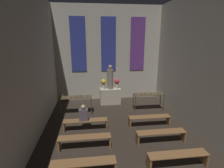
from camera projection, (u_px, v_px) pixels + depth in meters
name	position (u px, v px, depth m)	size (l,w,h in m)	color
wall_back	(108.00, 54.00, 10.44)	(6.49, 0.16, 5.57)	#B2AD9E
wall_left	(23.00, 69.00, 5.45)	(0.12, 9.76, 5.57)	#B2AD9E
wall_right	(211.00, 65.00, 6.22)	(0.12, 9.76, 5.57)	#B2AD9E
altar	(110.00, 96.00, 10.14)	(1.17, 0.58, 0.91)	#BCB29E
statue	(110.00, 78.00, 9.87)	(0.35, 0.35, 1.37)	gray
flower_vase_left	(104.00, 83.00, 9.89)	(0.29, 0.29, 0.57)	beige
flower_vase_right	(117.00, 82.00, 9.98)	(0.29, 0.29, 0.57)	beige
candle_rack_left	(76.00, 99.00, 8.66)	(1.58, 0.51, 1.09)	#473823
candle_rack_right	(149.00, 96.00, 9.12)	(1.58, 0.51, 1.09)	#473823
pew_second_left	(84.00, 166.00, 4.81)	(1.80, 0.36, 0.45)	brown
pew_second_right	(178.00, 157.00, 5.15)	(1.80, 0.36, 0.45)	brown
pew_third_left	(85.00, 140.00, 6.03)	(1.80, 0.36, 0.45)	brown
pew_third_right	(161.00, 135.00, 6.36)	(1.80, 0.36, 0.45)	brown
pew_back_left	(86.00, 123.00, 7.24)	(1.80, 0.36, 0.45)	brown
pew_back_right	(149.00, 119.00, 7.57)	(1.80, 0.36, 0.45)	brown
person_seated	(83.00, 114.00, 7.12)	(0.36, 0.24, 0.67)	#564C56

